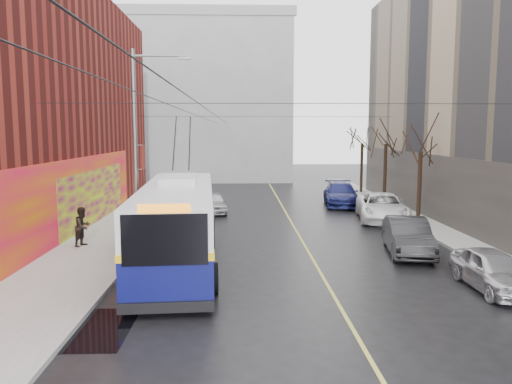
{
  "coord_description": "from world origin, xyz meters",
  "views": [
    {
      "loc": [
        -1.56,
        -12.82,
        5.34
      ],
      "look_at": [
        -0.77,
        11.42,
        2.42
      ],
      "focal_mm": 35.0,
      "sensor_mm": 36.0,
      "label": 1
    }
  ],
  "objects_px": {
    "tree_far": "(362,134)",
    "parked_car_b": "(408,236)",
    "parked_car_a": "(493,270)",
    "tree_mid": "(386,133)",
    "parked_car_c": "(382,207)",
    "parked_car_d": "(341,194)",
    "streetlight_pole": "(139,143)",
    "tree_near": "(421,138)",
    "following_car": "(213,203)",
    "pedestrian_a": "(123,230)",
    "pedestrian_b": "(83,227)",
    "trolleybus": "(178,221)"
  },
  "relations": [
    {
      "from": "pedestrian_b",
      "to": "parked_car_d",
      "type": "bearing_deg",
      "value": -25.93
    },
    {
      "from": "tree_far",
      "to": "parked_car_c",
      "type": "distance_m",
      "value": 14.2
    },
    {
      "from": "pedestrian_a",
      "to": "parked_car_c",
      "type": "bearing_deg",
      "value": -42.63
    },
    {
      "from": "tree_far",
      "to": "parked_car_b",
      "type": "xyz_separation_m",
      "value": [
        -3.2,
        -21.55,
        -4.35
      ]
    },
    {
      "from": "tree_far",
      "to": "pedestrian_a",
      "type": "xyz_separation_m",
      "value": [
        -15.77,
        -20.88,
        -4.15
      ]
    },
    {
      "from": "pedestrian_a",
      "to": "tree_far",
      "type": "bearing_deg",
      "value": -18.27
    },
    {
      "from": "trolleybus",
      "to": "parked_car_c",
      "type": "height_order",
      "value": "trolleybus"
    },
    {
      "from": "trolleybus",
      "to": "parked_car_a",
      "type": "relative_size",
      "value": 3.21
    },
    {
      "from": "parked_car_c",
      "to": "pedestrian_a",
      "type": "relative_size",
      "value": 3.53
    },
    {
      "from": "pedestrian_b",
      "to": "tree_far",
      "type": "bearing_deg",
      "value": -19.38
    },
    {
      "from": "tree_mid",
      "to": "parked_car_c",
      "type": "distance_m",
      "value": 8.02
    },
    {
      "from": "tree_mid",
      "to": "tree_far",
      "type": "height_order",
      "value": "tree_mid"
    },
    {
      "from": "parked_car_a",
      "to": "parked_car_b",
      "type": "distance_m",
      "value": 5.23
    },
    {
      "from": "parked_car_c",
      "to": "tree_near",
      "type": "bearing_deg",
      "value": -8.07
    },
    {
      "from": "trolleybus",
      "to": "following_car",
      "type": "height_order",
      "value": "trolleybus"
    },
    {
      "from": "tree_near",
      "to": "parked_car_b",
      "type": "distance_m",
      "value": 9.21
    },
    {
      "from": "pedestrian_a",
      "to": "streetlight_pole",
      "type": "bearing_deg",
      "value": -16.68
    },
    {
      "from": "parked_car_d",
      "to": "parked_car_a",
      "type": "bearing_deg",
      "value": -80.3
    },
    {
      "from": "parked_car_b",
      "to": "following_car",
      "type": "bearing_deg",
      "value": 137.35
    },
    {
      "from": "tree_mid",
      "to": "tree_far",
      "type": "distance_m",
      "value": 7.0
    },
    {
      "from": "parked_car_d",
      "to": "following_car",
      "type": "height_order",
      "value": "parked_car_d"
    },
    {
      "from": "parked_car_b",
      "to": "pedestrian_a",
      "type": "height_order",
      "value": "pedestrian_a"
    },
    {
      "from": "parked_car_b",
      "to": "pedestrian_b",
      "type": "bearing_deg",
      "value": -176.48
    },
    {
      "from": "trolleybus",
      "to": "pedestrian_b",
      "type": "xyz_separation_m",
      "value": [
        -4.65,
        2.48,
        -0.66
      ]
    },
    {
      "from": "tree_mid",
      "to": "pedestrian_a",
      "type": "distance_m",
      "value": 21.44
    },
    {
      "from": "streetlight_pole",
      "to": "tree_near",
      "type": "relative_size",
      "value": 1.41
    },
    {
      "from": "streetlight_pole",
      "to": "parked_car_d",
      "type": "distance_m",
      "value": 18.09
    },
    {
      "from": "parked_car_b",
      "to": "parked_car_a",
      "type": "bearing_deg",
      "value": -67.78
    },
    {
      "from": "tree_mid",
      "to": "streetlight_pole",
      "type": "bearing_deg",
      "value": -139.35
    },
    {
      "from": "parked_car_b",
      "to": "parked_car_c",
      "type": "bearing_deg",
      "value": 90.59
    },
    {
      "from": "parked_car_d",
      "to": "following_car",
      "type": "distance_m",
      "value": 9.62
    },
    {
      "from": "tree_far",
      "to": "following_car",
      "type": "height_order",
      "value": "tree_far"
    },
    {
      "from": "tree_near",
      "to": "parked_car_d",
      "type": "bearing_deg",
      "value": 114.62
    },
    {
      "from": "tree_near",
      "to": "parked_car_d",
      "type": "xyz_separation_m",
      "value": [
        -3.2,
        6.98,
        -4.14
      ]
    },
    {
      "from": "parked_car_a",
      "to": "parked_car_b",
      "type": "bearing_deg",
      "value": 103.76
    },
    {
      "from": "tree_mid",
      "to": "parked_car_a",
      "type": "xyz_separation_m",
      "value": [
        -2.0,
        -19.64,
        -4.56
      ]
    },
    {
      "from": "tree_mid",
      "to": "tree_far",
      "type": "bearing_deg",
      "value": 90.0
    },
    {
      "from": "tree_far",
      "to": "pedestrian_b",
      "type": "relative_size",
      "value": 3.65
    },
    {
      "from": "tree_mid",
      "to": "tree_far",
      "type": "relative_size",
      "value": 1.02
    },
    {
      "from": "tree_far",
      "to": "parked_car_a",
      "type": "relative_size",
      "value": 1.61
    },
    {
      "from": "tree_mid",
      "to": "parked_car_c",
      "type": "xyz_separation_m",
      "value": [
        -2.0,
        -6.38,
        -4.42
      ]
    },
    {
      "from": "parked_car_d",
      "to": "pedestrian_b",
      "type": "xyz_separation_m",
      "value": [
        -14.55,
        -13.15,
        0.22
      ]
    },
    {
      "from": "tree_mid",
      "to": "parked_car_b",
      "type": "distance_m",
      "value": 15.55
    },
    {
      "from": "trolleybus",
      "to": "tree_far",
      "type": "bearing_deg",
      "value": 56.18
    },
    {
      "from": "parked_car_c",
      "to": "parked_car_d",
      "type": "bearing_deg",
      "value": 109.71
    },
    {
      "from": "streetlight_pole",
      "to": "pedestrian_b",
      "type": "distance_m",
      "value": 4.61
    },
    {
      "from": "tree_far",
      "to": "trolleybus",
      "type": "distance_m",
      "value": 26.39
    },
    {
      "from": "streetlight_pole",
      "to": "tree_far",
      "type": "height_order",
      "value": "streetlight_pole"
    },
    {
      "from": "parked_car_b",
      "to": "following_car",
      "type": "distance_m",
      "value": 14.72
    },
    {
      "from": "parked_car_a",
      "to": "pedestrian_a",
      "type": "xyz_separation_m",
      "value": [
        -13.77,
        5.76,
        0.3
      ]
    }
  ]
}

